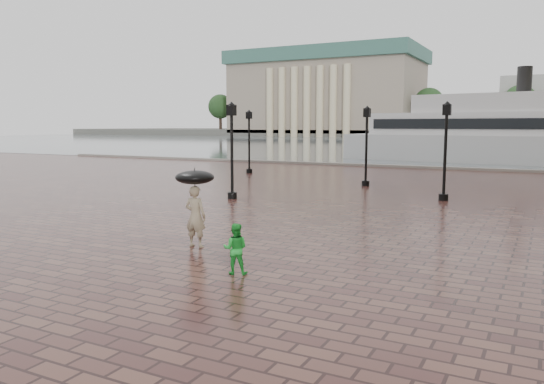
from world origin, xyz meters
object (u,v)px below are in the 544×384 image
Objects in this scene: child_pedestrian at (235,249)px; street_lamps at (371,146)px; ferry_near at (485,134)px; adult_pedestrian at (195,216)px.

street_lamps is at bearing -104.42° from child_pedestrian.
ferry_near reaches higher than street_lamps.
adult_pedestrian is 0.07× the size of ferry_near.
ferry_near reaches higher than adult_pedestrian.
adult_pedestrian is at bearing -86.50° from ferry_near.
adult_pedestrian is at bearing -58.74° from child_pedestrian.
child_pedestrian is (2.45, -1.83, -0.29)m from adult_pedestrian.
street_lamps is 16.71m from adult_pedestrian.
ferry_near is at bearing -98.35° from adult_pedestrian.
street_lamps is 12.10× the size of adult_pedestrian.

